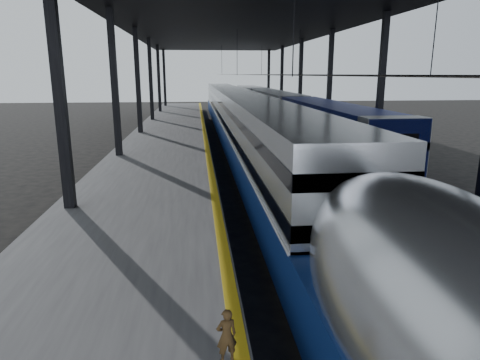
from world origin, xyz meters
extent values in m
plane|color=black|center=(0.00, 0.00, 0.00)|extent=(160.00, 160.00, 0.00)
cube|color=#4C4C4F|center=(-3.50, 20.00, 0.50)|extent=(6.00, 80.00, 1.00)
cube|color=yellow|center=(-0.70, 20.00, 1.00)|extent=(0.30, 80.00, 0.01)
cube|color=slate|center=(1.28, 20.00, 0.08)|extent=(0.08, 80.00, 0.16)
cube|color=slate|center=(2.72, 20.00, 0.08)|extent=(0.08, 80.00, 0.16)
cube|color=slate|center=(6.28, 20.00, 0.08)|extent=(0.08, 80.00, 0.16)
cube|color=slate|center=(7.72, 20.00, 0.08)|extent=(0.08, 80.00, 0.16)
cube|color=black|center=(-5.80, 5.00, 4.50)|extent=(0.35, 0.35, 9.00)
cube|color=black|center=(-5.80, 15.00, 4.50)|extent=(0.35, 0.35, 9.00)
cube|color=black|center=(9.60, 15.00, 4.50)|extent=(0.35, 0.35, 9.00)
cube|color=black|center=(-5.80, 25.00, 4.50)|extent=(0.35, 0.35, 9.00)
cube|color=black|center=(9.60, 25.00, 4.50)|extent=(0.35, 0.35, 9.00)
cube|color=black|center=(-5.80, 35.00, 4.50)|extent=(0.35, 0.35, 9.00)
cube|color=black|center=(9.60, 35.00, 4.50)|extent=(0.35, 0.35, 9.00)
cube|color=black|center=(-5.80, 45.00, 4.50)|extent=(0.35, 0.35, 9.00)
cube|color=black|center=(9.60, 45.00, 4.50)|extent=(0.35, 0.35, 9.00)
cube|color=black|center=(-5.80, 55.00, 4.50)|extent=(0.35, 0.35, 9.00)
cube|color=black|center=(9.60, 55.00, 4.50)|extent=(0.35, 0.35, 9.00)
cube|color=black|center=(1.90, 20.00, 9.25)|extent=(18.00, 75.00, 0.45)
cylinder|color=slate|center=(2.00, 20.00, 5.50)|extent=(0.03, 74.00, 0.03)
cylinder|color=slate|center=(7.00, 20.00, 5.50)|extent=(0.03, 74.00, 0.03)
cube|color=#B2B5B9|center=(2.00, 26.94, 2.23)|extent=(2.82, 57.00, 3.88)
cube|color=navy|center=(2.00, 25.44, 1.02)|extent=(2.89, 62.00, 1.50)
cube|color=silver|center=(2.00, 26.94, 1.80)|extent=(2.91, 57.00, 0.10)
cube|color=black|center=(2.00, 26.94, 3.35)|extent=(2.85, 57.00, 0.41)
cube|color=black|center=(2.00, 26.94, 2.23)|extent=(2.85, 57.00, 0.41)
ellipsoid|color=#B2B5B9|center=(2.00, -4.56, 2.09)|extent=(2.82, 8.40, 3.88)
cube|color=black|center=(2.00, 17.44, 0.20)|extent=(2.14, 2.60, 0.40)
cube|color=navy|center=(7.00, 15.90, 1.93)|extent=(2.70, 18.00, 3.66)
cube|color=#919399|center=(7.00, 7.50, 1.93)|extent=(2.75, 1.20, 3.71)
cube|color=black|center=(7.00, 6.88, 2.75)|extent=(1.64, 0.06, 0.82)
cube|color=#AB0D11|center=(7.00, 6.88, 1.49)|extent=(1.16, 0.06, 0.53)
cube|color=#919399|center=(7.00, 34.90, 1.93)|extent=(2.70, 18.00, 3.66)
cube|color=#919399|center=(7.00, 53.90, 1.93)|extent=(2.70, 18.00, 3.66)
cube|color=black|center=(7.00, 9.90, 0.18)|extent=(2.12, 2.40, 0.36)
cube|color=black|center=(7.00, 31.90, 0.18)|extent=(2.12, 2.40, 0.36)
imported|color=#452F17|center=(-0.94, -3.85, 1.47)|extent=(0.38, 0.29, 0.93)
camera|label=1|loc=(-1.33, -9.87, 5.53)|focal=32.00mm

